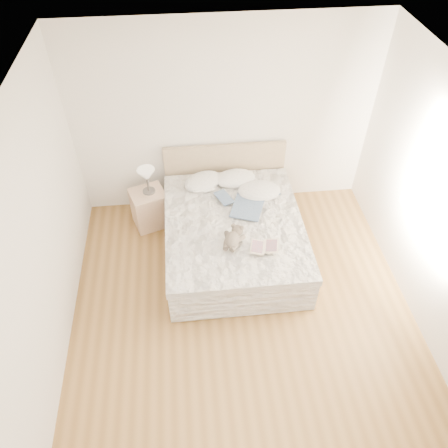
{
  "coord_description": "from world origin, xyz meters",
  "views": [
    {
      "loc": [
        -0.53,
        -2.77,
        4.39
      ],
      "look_at": [
        -0.13,
        1.05,
        0.62
      ],
      "focal_mm": 35.0,
      "sensor_mm": 36.0,
      "label": 1
    }
  ],
  "objects_px": {
    "table_lamp": "(147,176)",
    "photo_book": "(202,187)",
    "bed": "(233,233)",
    "childrens_book": "(264,247)",
    "teddy_bear": "(232,243)",
    "nightstand": "(149,208)"
  },
  "relations": [
    {
      "from": "childrens_book",
      "to": "teddy_bear",
      "type": "height_order",
      "value": "teddy_bear"
    },
    {
      "from": "teddy_bear",
      "to": "nightstand",
      "type": "bearing_deg",
      "value": 155.9
    },
    {
      "from": "bed",
      "to": "table_lamp",
      "type": "xyz_separation_m",
      "value": [
        -1.07,
        0.65,
        0.52
      ]
    },
    {
      "from": "photo_book",
      "to": "childrens_book",
      "type": "height_order",
      "value": "same"
    },
    {
      "from": "bed",
      "to": "photo_book",
      "type": "height_order",
      "value": "bed"
    },
    {
      "from": "nightstand",
      "to": "teddy_bear",
      "type": "relative_size",
      "value": 1.74
    },
    {
      "from": "childrens_book",
      "to": "photo_book",
      "type": "bearing_deg",
      "value": 132.3
    },
    {
      "from": "table_lamp",
      "to": "childrens_book",
      "type": "xyz_separation_m",
      "value": [
        1.37,
        -1.23,
        -0.2
      ]
    },
    {
      "from": "childrens_book",
      "to": "teddy_bear",
      "type": "relative_size",
      "value": 1.06
    },
    {
      "from": "nightstand",
      "to": "photo_book",
      "type": "relative_size",
      "value": 1.85
    },
    {
      "from": "table_lamp",
      "to": "childrens_book",
      "type": "relative_size",
      "value": 1.09
    },
    {
      "from": "photo_book",
      "to": "table_lamp",
      "type": "bearing_deg",
      "value": 164.3
    },
    {
      "from": "bed",
      "to": "teddy_bear",
      "type": "height_order",
      "value": "bed"
    },
    {
      "from": "childrens_book",
      "to": "teddy_bear",
      "type": "xyz_separation_m",
      "value": [
        -0.37,
        0.08,
        0.02
      ]
    },
    {
      "from": "table_lamp",
      "to": "photo_book",
      "type": "bearing_deg",
      "value": -5.22
    },
    {
      "from": "teddy_bear",
      "to": "childrens_book",
      "type": "bearing_deg",
      "value": 11.82
    },
    {
      "from": "nightstand",
      "to": "childrens_book",
      "type": "height_order",
      "value": "childrens_book"
    },
    {
      "from": "nightstand",
      "to": "childrens_book",
      "type": "relative_size",
      "value": 1.65
    },
    {
      "from": "table_lamp",
      "to": "photo_book",
      "type": "distance_m",
      "value": 0.75
    },
    {
      "from": "table_lamp",
      "to": "photo_book",
      "type": "xyz_separation_m",
      "value": [
        0.72,
        -0.07,
        -0.2
      ]
    },
    {
      "from": "nightstand",
      "to": "childrens_book",
      "type": "distance_m",
      "value": 1.88
    },
    {
      "from": "bed",
      "to": "teddy_bear",
      "type": "bearing_deg",
      "value": -98.64
    }
  ]
}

